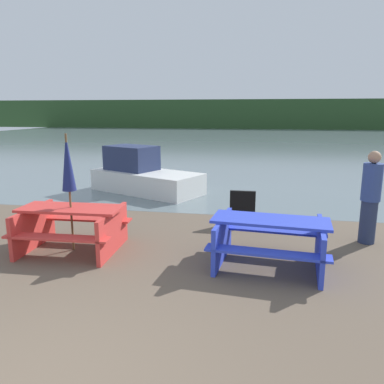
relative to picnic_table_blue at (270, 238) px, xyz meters
The scene contains 8 objects.
water 27.91m from the picnic_table_blue, 94.44° to the left, with size 60.00×50.00×0.00m.
far_treeline 47.89m from the picnic_table_blue, 92.58° to the left, with size 80.00×1.60×4.00m.
picnic_table_blue is the anchor object (origin of this frame).
picnic_table_red 3.43m from the picnic_table_blue, behind, with size 1.82×1.44×0.79m.
umbrella_navy 3.60m from the picnic_table_blue, behind, with size 0.24×0.24×2.07m.
boat 6.32m from the picnic_table_blue, 126.05° to the left, with size 3.72×2.76×1.38m.
person 2.35m from the picnic_table_blue, 37.68° to the left, with size 0.35×0.35×1.73m.
signboard 2.23m from the picnic_table_blue, 103.79° to the left, with size 0.55×0.08×0.75m.
Camera 1 is at (1.95, -2.25, 2.44)m, focal length 35.00 mm.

